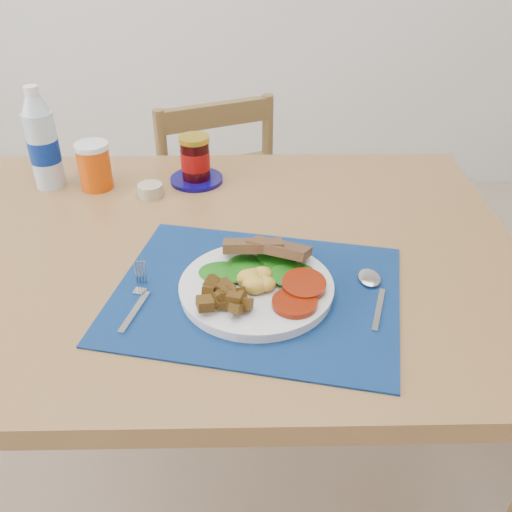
{
  "coord_description": "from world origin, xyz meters",
  "views": [
    {
      "loc": [
        0.16,
        -0.76,
        1.36
      ],
      "look_at": [
        0.17,
        0.08,
        0.8
      ],
      "focal_mm": 40.0,
      "sensor_mm": 36.0,
      "label": 1
    }
  ],
  "objects_px": {
    "chair_far": "(209,190)",
    "breakfast_plate": "(253,285)",
    "juice_glass": "(95,167)",
    "water_bottle": "(43,144)",
    "jam_on_saucer": "(195,162)"
  },
  "relations": [
    {
      "from": "breakfast_plate",
      "to": "juice_glass",
      "type": "bearing_deg",
      "value": 138.58
    },
    {
      "from": "breakfast_plate",
      "to": "jam_on_saucer",
      "type": "height_order",
      "value": "jam_on_saucer"
    },
    {
      "from": "breakfast_plate",
      "to": "water_bottle",
      "type": "relative_size",
      "value": 1.12
    },
    {
      "from": "breakfast_plate",
      "to": "chair_far",
      "type": "bearing_deg",
      "value": 107.17
    },
    {
      "from": "water_bottle",
      "to": "jam_on_saucer",
      "type": "distance_m",
      "value": 0.35
    },
    {
      "from": "chair_far",
      "to": "water_bottle",
      "type": "distance_m",
      "value": 0.62
    },
    {
      "from": "juice_glass",
      "to": "jam_on_saucer",
      "type": "bearing_deg",
      "value": 6.96
    },
    {
      "from": "water_bottle",
      "to": "jam_on_saucer",
      "type": "xyz_separation_m",
      "value": [
        0.34,
        0.02,
        -0.05
      ]
    },
    {
      "from": "breakfast_plate",
      "to": "water_bottle",
      "type": "distance_m",
      "value": 0.65
    },
    {
      "from": "water_bottle",
      "to": "jam_on_saucer",
      "type": "bearing_deg",
      "value": 2.5
    },
    {
      "from": "breakfast_plate",
      "to": "juice_glass",
      "type": "distance_m",
      "value": 0.56
    },
    {
      "from": "chair_far",
      "to": "breakfast_plate",
      "type": "relative_size",
      "value": 3.86
    },
    {
      "from": "chair_far",
      "to": "jam_on_saucer",
      "type": "xyz_separation_m",
      "value": [
        0.0,
        -0.39,
        0.27
      ]
    },
    {
      "from": "jam_on_saucer",
      "to": "breakfast_plate",
      "type": "bearing_deg",
      "value": -73.98
    },
    {
      "from": "breakfast_plate",
      "to": "water_bottle",
      "type": "bearing_deg",
      "value": 145.43
    }
  ]
}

